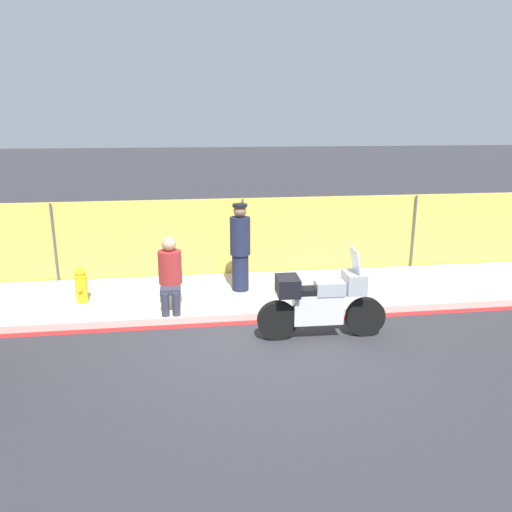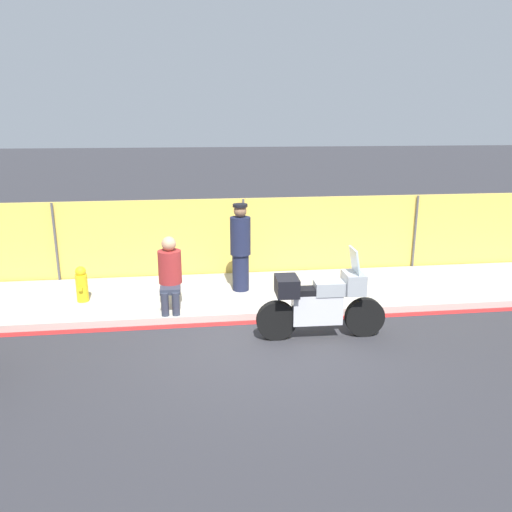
{
  "view_description": "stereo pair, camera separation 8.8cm",
  "coord_description": "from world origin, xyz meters",
  "px_view_note": "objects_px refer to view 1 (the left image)",
  "views": [
    {
      "loc": [
        -1.23,
        -7.57,
        3.56
      ],
      "look_at": [
        0.06,
        1.63,
        1.01
      ],
      "focal_mm": 35.0,
      "sensor_mm": 36.0,
      "label": 1
    },
    {
      "loc": [
        -1.14,
        -7.58,
        3.56
      ],
      "look_at": [
        0.06,
        1.63,
        1.01
      ],
      "focal_mm": 35.0,
      "sensor_mm": 36.0,
      "label": 2
    }
  ],
  "objects_px": {
    "officer_standing": "(240,247)",
    "person_seated_on_curb": "(170,270)",
    "fire_hydrant": "(81,285)",
    "motorcycle": "(321,302)"
  },
  "relations": [
    {
      "from": "officer_standing",
      "to": "person_seated_on_curb",
      "type": "relative_size",
      "value": 1.32
    },
    {
      "from": "motorcycle",
      "to": "fire_hydrant",
      "type": "bearing_deg",
      "value": 156.94
    },
    {
      "from": "fire_hydrant",
      "to": "motorcycle",
      "type": "bearing_deg",
      "value": -24.82
    },
    {
      "from": "officer_standing",
      "to": "person_seated_on_curb",
      "type": "xyz_separation_m",
      "value": [
        -1.4,
        -0.87,
        -0.17
      ]
    },
    {
      "from": "person_seated_on_curb",
      "to": "fire_hydrant",
      "type": "relative_size",
      "value": 1.94
    },
    {
      "from": "person_seated_on_curb",
      "to": "officer_standing",
      "type": "bearing_deg",
      "value": 31.91
    },
    {
      "from": "motorcycle",
      "to": "person_seated_on_curb",
      "type": "relative_size",
      "value": 1.59
    },
    {
      "from": "officer_standing",
      "to": "motorcycle",
      "type": "bearing_deg",
      "value": -63.67
    },
    {
      "from": "person_seated_on_curb",
      "to": "fire_hydrant",
      "type": "xyz_separation_m",
      "value": [
        -1.72,
        0.59,
        -0.4
      ]
    },
    {
      "from": "motorcycle",
      "to": "fire_hydrant",
      "type": "relative_size",
      "value": 3.09
    }
  ]
}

